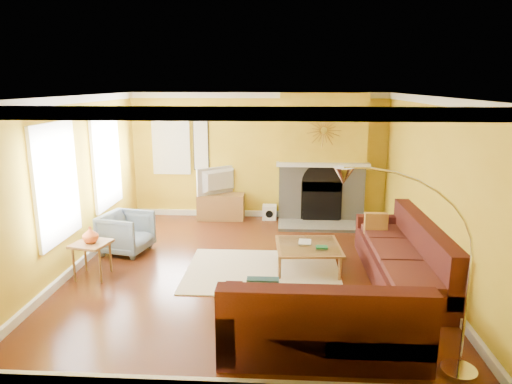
# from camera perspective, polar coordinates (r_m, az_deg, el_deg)

# --- Properties ---
(floor) EXTENTS (5.50, 6.00, 0.02)m
(floor) POSITION_cam_1_polar(r_m,az_deg,el_deg) (7.39, -0.92, -9.64)
(floor) COLOR #602B14
(floor) RESTS_ON ground
(ceiling) EXTENTS (5.50, 6.00, 0.02)m
(ceiling) POSITION_cam_1_polar(r_m,az_deg,el_deg) (6.80, -1.01, 11.96)
(ceiling) COLOR white
(ceiling) RESTS_ON ground
(wall_back) EXTENTS (5.50, 0.02, 2.70)m
(wall_back) POSITION_cam_1_polar(r_m,az_deg,el_deg) (9.92, 0.33, 4.54)
(wall_back) COLOR gold
(wall_back) RESTS_ON ground
(wall_front) EXTENTS (5.50, 0.02, 2.70)m
(wall_front) POSITION_cam_1_polar(r_m,az_deg,el_deg) (4.10, -4.12, -8.61)
(wall_front) COLOR gold
(wall_front) RESTS_ON ground
(wall_left) EXTENTS (0.02, 6.00, 2.70)m
(wall_left) POSITION_cam_1_polar(r_m,az_deg,el_deg) (7.68, -21.97, 0.91)
(wall_left) COLOR gold
(wall_left) RESTS_ON ground
(wall_right) EXTENTS (0.02, 6.00, 2.70)m
(wall_right) POSITION_cam_1_polar(r_m,az_deg,el_deg) (7.30, 21.18, 0.38)
(wall_right) COLOR gold
(wall_right) RESTS_ON ground
(baseboard) EXTENTS (5.50, 6.00, 0.12)m
(baseboard) POSITION_cam_1_polar(r_m,az_deg,el_deg) (7.36, -0.92, -9.14)
(baseboard) COLOR white
(baseboard) RESTS_ON floor
(crown_molding) EXTENTS (5.50, 6.00, 0.12)m
(crown_molding) POSITION_cam_1_polar(r_m,az_deg,el_deg) (6.80, -1.00, 11.37)
(crown_molding) COLOR white
(crown_molding) RESTS_ON ceiling
(window_left_near) EXTENTS (0.06, 1.22, 1.72)m
(window_left_near) POSITION_cam_1_polar(r_m,az_deg,el_deg) (8.81, -18.28, 3.71)
(window_left_near) COLOR white
(window_left_near) RESTS_ON wall_left
(window_left_far) EXTENTS (0.06, 1.22, 1.72)m
(window_left_far) POSITION_cam_1_polar(r_m,az_deg,el_deg) (7.10, -23.80, 1.04)
(window_left_far) COLOR white
(window_left_far) RESTS_ON wall_left
(window_back) EXTENTS (0.82, 0.06, 1.22)m
(window_back) POSITION_cam_1_polar(r_m,az_deg,el_deg) (10.12, -10.54, 5.63)
(window_back) COLOR white
(window_back) RESTS_ON wall_back
(wall_art) EXTENTS (0.34, 0.04, 1.14)m
(wall_art) POSITION_cam_1_polar(r_m,az_deg,el_deg) (9.99, -6.90, 5.95)
(wall_art) COLOR white
(wall_art) RESTS_ON wall_back
(fireplace) EXTENTS (1.80, 0.40, 2.70)m
(fireplace) POSITION_cam_1_polar(r_m,az_deg,el_deg) (9.73, 8.25, 4.23)
(fireplace) COLOR gray
(fireplace) RESTS_ON floor
(mantel) EXTENTS (1.92, 0.22, 0.08)m
(mantel) POSITION_cam_1_polar(r_m,az_deg,el_deg) (9.51, 8.35, 3.40)
(mantel) COLOR white
(mantel) RESTS_ON fireplace
(hearth) EXTENTS (1.80, 0.70, 0.06)m
(hearth) POSITION_cam_1_polar(r_m,az_deg,el_deg) (9.50, 8.26, -4.19)
(hearth) COLOR gray
(hearth) RESTS_ON floor
(sunburst) EXTENTS (0.70, 0.04, 0.70)m
(sunburst) POSITION_cam_1_polar(r_m,az_deg,el_deg) (9.43, 8.49, 7.60)
(sunburst) COLOR olive
(sunburst) RESTS_ON fireplace
(rug) EXTENTS (2.40, 1.80, 0.02)m
(rug) POSITION_cam_1_polar(r_m,az_deg,el_deg) (7.28, 0.82, -9.86)
(rug) COLOR beige
(rug) RESTS_ON floor
(sectional_sofa) EXTENTS (2.89, 3.86, 0.90)m
(sectional_sofa) POSITION_cam_1_polar(r_m,az_deg,el_deg) (6.53, 10.21, -8.69)
(sectional_sofa) COLOR #471916
(sectional_sofa) RESTS_ON floor
(coffee_table) EXTENTS (1.06, 1.06, 0.40)m
(coffee_table) POSITION_cam_1_polar(r_m,az_deg,el_deg) (7.38, 6.51, -8.02)
(coffee_table) COLOR white
(coffee_table) RESTS_ON floor
(media_console) EXTENTS (1.00, 0.45, 0.55)m
(media_console) POSITION_cam_1_polar(r_m,az_deg,el_deg) (9.94, -4.40, -1.83)
(media_console) COLOR olive
(media_console) RESTS_ON floor
(tv) EXTENTS (0.89, 0.74, 0.59)m
(tv) POSITION_cam_1_polar(r_m,az_deg,el_deg) (9.80, -4.46, 1.38)
(tv) COLOR black
(tv) RESTS_ON media_console
(subwoofer) EXTENTS (0.30, 0.30, 0.30)m
(subwoofer) POSITION_cam_1_polar(r_m,az_deg,el_deg) (9.94, 1.69, -2.54)
(subwoofer) COLOR white
(subwoofer) RESTS_ON floor
(armchair) EXTENTS (0.93, 0.91, 0.71)m
(armchair) POSITION_cam_1_polar(r_m,az_deg,el_deg) (8.26, -15.90, -4.93)
(armchair) COLOR slate
(armchair) RESTS_ON floor
(side_table) EXTENTS (0.60, 0.60, 0.55)m
(side_table) POSITION_cam_1_polar(r_m,az_deg,el_deg) (7.43, -19.76, -7.96)
(side_table) COLOR olive
(side_table) RESTS_ON floor
(vase) EXTENTS (0.28, 0.28, 0.25)m
(vase) POSITION_cam_1_polar(r_m,az_deg,el_deg) (7.30, -20.01, -5.03)
(vase) COLOR #D8591E
(vase) RESTS_ON side_table
(book) EXTENTS (0.22, 0.29, 0.03)m
(book) POSITION_cam_1_polar(r_m,az_deg,el_deg) (7.39, 5.35, -6.21)
(book) COLOR white
(book) RESTS_ON coffee_table
(arc_lamp) EXTENTS (1.35, 0.36, 2.12)m
(arc_lamp) POSITION_cam_1_polar(r_m,az_deg,el_deg) (4.75, 18.58, -9.93)
(arc_lamp) COLOR silver
(arc_lamp) RESTS_ON floor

